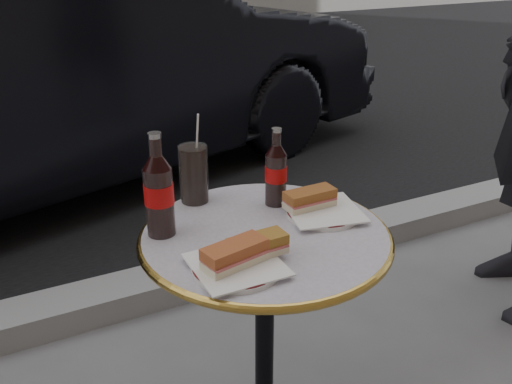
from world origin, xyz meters
name	(u,v)px	position (x,y,z in m)	size (l,w,h in m)	color
asphalt_road	(34,88)	(0.00, 5.00, 0.00)	(40.00, 8.00, 0.00)	black
curb	(165,285)	(0.00, 0.90, 0.05)	(40.00, 0.20, 0.12)	gray
bistro_table	(264,351)	(0.00, 0.00, 0.37)	(0.62, 0.62, 0.73)	#BAB2C4
plate_left	(237,267)	(-0.14, -0.12, 0.74)	(0.20, 0.20, 0.01)	silver
plate_right	(323,213)	(0.18, 0.02, 0.74)	(0.19, 0.19, 0.01)	white
sandwich_left_a	(235,256)	(-0.14, -0.12, 0.77)	(0.14, 0.07, 0.05)	#A9522A
sandwich_left_b	(258,247)	(-0.08, -0.11, 0.77)	(0.13, 0.06, 0.05)	#9B6827
sandwich_right	(310,200)	(0.16, 0.05, 0.77)	(0.14, 0.06, 0.05)	#965426
cola_bottle_left	(158,185)	(-0.23, 0.11, 0.86)	(0.07, 0.07, 0.26)	black
cola_bottle_right	(276,167)	(0.10, 0.13, 0.84)	(0.06, 0.06, 0.21)	black
cola_glass	(194,174)	(-0.09, 0.25, 0.81)	(0.08, 0.08, 0.16)	black
parked_car	(59,66)	(-0.09, 2.43, 0.70)	(4.26, 1.48, 1.40)	black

